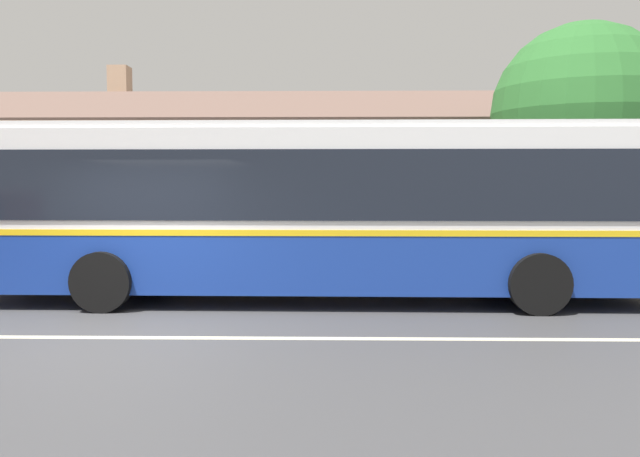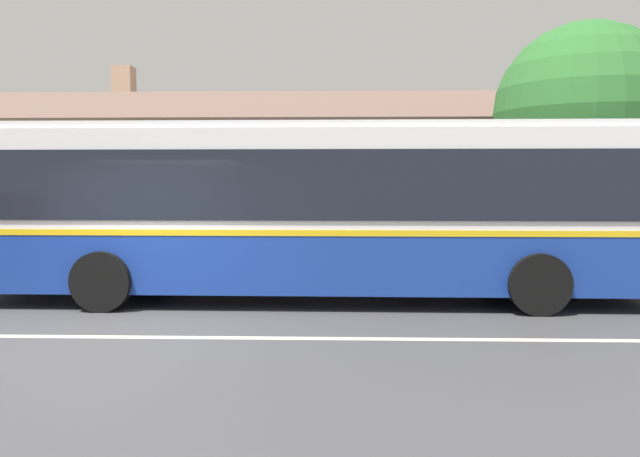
# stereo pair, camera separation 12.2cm
# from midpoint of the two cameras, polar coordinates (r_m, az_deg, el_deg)

# --- Properties ---
(ground_plane) EXTENTS (300.00, 300.00, 0.00)m
(ground_plane) POSITION_cam_midpoint_polar(r_m,az_deg,el_deg) (9.14, -18.15, -9.42)
(ground_plane) COLOR #424244
(sidewalk_far) EXTENTS (60.00, 3.00, 0.15)m
(sidewalk_far) POSITION_cam_midpoint_polar(r_m,az_deg,el_deg) (14.81, -10.27, -3.76)
(sidewalk_far) COLOR #ADAAA3
(sidewalk_far) RESTS_ON ground
(lane_divider_stripe) EXTENTS (60.00, 0.16, 0.01)m
(lane_divider_stripe) POSITION_cam_midpoint_polar(r_m,az_deg,el_deg) (9.14, -18.15, -9.40)
(lane_divider_stripe) COLOR beige
(lane_divider_stripe) RESTS_ON ground
(community_building) EXTENTS (24.41, 8.60, 6.31)m
(community_building) POSITION_cam_midpoint_polar(r_m,az_deg,el_deg) (22.03, -1.53, 4.09)
(community_building) COLOR tan
(community_building) RESTS_ON ground
(transit_bus) EXTENTS (12.25, 2.87, 3.12)m
(transit_bus) POSITION_cam_midpoint_polar(r_m,az_deg,el_deg) (11.26, -0.65, 2.00)
(transit_bus) COLOR navy
(transit_bus) RESTS_ON ground
(street_tree_primary) EXTENTS (4.34, 4.34, 5.98)m
(street_tree_primary) POSITION_cam_midpoint_polar(r_m,az_deg,el_deg) (16.67, 22.99, 9.33)
(street_tree_primary) COLOR #4C3828
(street_tree_primary) RESTS_ON ground
(bus_stop_sign) EXTENTS (0.36, 0.07, 2.40)m
(bus_stop_sign) POSITION_cam_midpoint_polar(r_m,az_deg,el_deg) (14.48, 24.47, 1.96)
(bus_stop_sign) COLOR gray
(bus_stop_sign) RESTS_ON sidewalk_far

